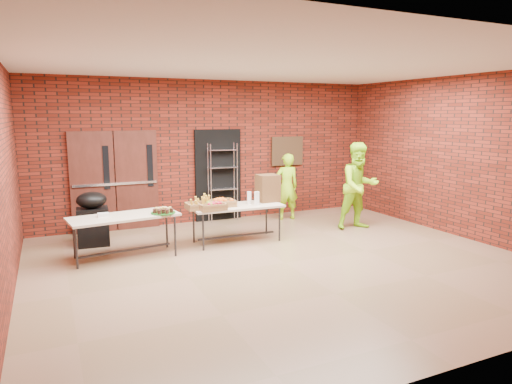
# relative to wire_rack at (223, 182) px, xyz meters

# --- Properties ---
(room) EXTENTS (8.08, 7.08, 3.28)m
(room) POSITION_rel_wire_rack_xyz_m (-0.16, -3.32, 0.71)
(room) COLOR olive
(room) RESTS_ON ground
(double_doors) EXTENTS (1.78, 0.12, 2.10)m
(double_doors) POSITION_rel_wire_rack_xyz_m (-2.36, 0.12, 0.16)
(double_doors) COLOR #4E1F16
(double_doors) RESTS_ON room
(dark_doorway) EXTENTS (1.10, 0.06, 2.10)m
(dark_doorway) POSITION_rel_wire_rack_xyz_m (-0.06, 0.14, 0.16)
(dark_doorway) COLOR black
(dark_doorway) RESTS_ON room
(bronze_plaque) EXTENTS (0.85, 0.04, 0.70)m
(bronze_plaque) POSITION_rel_wire_rack_xyz_m (1.74, 0.13, 0.66)
(bronze_plaque) COLOR #442E1B
(bronze_plaque) RESTS_ON room
(wire_rack) EXTENTS (0.67, 0.28, 1.79)m
(wire_rack) POSITION_rel_wire_rack_xyz_m (0.00, 0.00, 0.00)
(wire_rack) COLOR silver
(wire_rack) RESTS_ON room
(table_left) EXTENTS (1.88, 0.99, 0.74)m
(table_left) POSITION_rel_wire_rack_xyz_m (-2.51, -1.90, -0.22)
(table_left) COLOR #C7B498
(table_left) RESTS_ON room
(table_right) EXTENTS (1.76, 0.77, 0.72)m
(table_right) POSITION_rel_wire_rack_xyz_m (-0.39, -1.79, -0.24)
(table_right) COLOR #C7B498
(table_right) RESTS_ON room
(basket_bananas) EXTENTS (0.47, 0.36, 0.15)m
(basket_bananas) POSITION_rel_wire_rack_xyz_m (-1.14, -1.80, -0.12)
(basket_bananas) COLOR olive
(basket_bananas) RESTS_ON table_right
(basket_oranges) EXTENTS (0.48, 0.37, 0.15)m
(basket_oranges) POSITION_rel_wire_rack_xyz_m (-0.68, -1.75, -0.11)
(basket_oranges) COLOR olive
(basket_oranges) RESTS_ON table_right
(basket_apples) EXTENTS (0.48, 0.38, 0.15)m
(basket_apples) POSITION_rel_wire_rack_xyz_m (-0.95, -1.95, -0.11)
(basket_apples) COLOR olive
(basket_apples) RESTS_ON table_right
(muffin_tray) EXTENTS (0.42, 0.42, 0.11)m
(muffin_tray) POSITION_rel_wire_rack_xyz_m (-1.86, -2.01, -0.11)
(muffin_tray) COLOR #155115
(muffin_tray) RESTS_ON table_left
(napkin_box) EXTENTS (0.18, 0.12, 0.06)m
(napkin_box) POSITION_rel_wire_rack_xyz_m (-2.83, -1.84, -0.13)
(napkin_box) COLOR white
(napkin_box) RESTS_ON table_left
(coffee_dispenser) EXTENTS (0.41, 0.36, 0.54)m
(coffee_dispenser) POSITION_rel_wire_rack_xyz_m (0.33, -1.66, 0.09)
(coffee_dispenser) COLOR brown
(coffee_dispenser) RESTS_ON table_right
(cup_stack_front) EXTENTS (0.09, 0.09, 0.26)m
(cup_stack_front) POSITION_rel_wire_rack_xyz_m (-0.04, -1.94, -0.05)
(cup_stack_front) COLOR white
(cup_stack_front) RESTS_ON table_right
(cup_stack_mid) EXTENTS (0.09, 0.09, 0.26)m
(cup_stack_mid) POSITION_rel_wire_rack_xyz_m (-0.03, -1.93, -0.05)
(cup_stack_mid) COLOR white
(cup_stack_mid) RESTS_ON table_right
(cup_stack_back) EXTENTS (0.08, 0.08, 0.24)m
(cup_stack_back) POSITION_rel_wire_rack_xyz_m (-0.12, -1.75, -0.06)
(cup_stack_back) COLOR white
(cup_stack_back) RESTS_ON table_right
(covered_grill) EXTENTS (0.59, 0.50, 1.01)m
(covered_grill) POSITION_rel_wire_rack_xyz_m (-2.93, -0.87, -0.39)
(covered_grill) COLOR black
(covered_grill) RESTS_ON room
(volunteer_woman) EXTENTS (0.61, 0.44, 1.54)m
(volunteer_woman) POSITION_rel_wire_rack_xyz_m (1.41, -0.47, -0.12)
(volunteer_woman) COLOR #A1E919
(volunteer_woman) RESTS_ON room
(volunteer_man) EXTENTS (0.97, 0.80, 1.85)m
(volunteer_man) POSITION_rel_wire_rack_xyz_m (2.38, -1.91, 0.03)
(volunteer_man) COLOR #A1E919
(volunteer_man) RESTS_ON room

